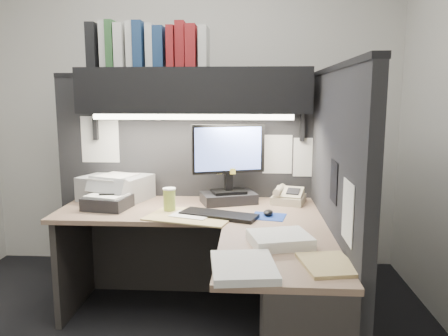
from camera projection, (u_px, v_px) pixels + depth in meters
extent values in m
cube|color=silver|center=(192.00, 110.00, 3.73)|extent=(3.50, 0.04, 2.70)
cube|color=black|center=(186.00, 186.00, 3.26)|extent=(1.90, 0.06, 1.60)
cube|color=black|center=(334.00, 215.00, 2.46)|extent=(0.06, 1.50, 1.60)
cube|color=#977560|center=(189.00, 210.00, 2.90)|extent=(1.70, 0.68, 0.03)
cube|color=#977560|center=(279.00, 252.00, 2.12)|extent=(0.60, 0.85, 0.03)
cube|color=#2F2B2A|center=(195.00, 247.00, 3.26)|extent=(1.61, 0.02, 0.70)
cube|color=#2F2B2A|center=(75.00, 259.00, 3.01)|extent=(0.04, 0.61, 0.70)
cube|color=black|center=(195.00, 91.00, 2.96)|extent=(1.55, 0.34, 0.30)
cylinder|color=white|center=(192.00, 117.00, 2.85)|extent=(1.32, 0.04, 0.04)
cube|color=black|center=(229.00, 198.00, 3.03)|extent=(0.42, 0.33, 0.07)
cube|color=black|center=(229.00, 181.00, 3.01)|extent=(0.06, 0.05, 0.12)
cube|color=black|center=(229.00, 149.00, 2.97)|extent=(0.49, 0.20, 0.33)
cube|color=#6D89EF|center=(228.00, 149.00, 2.95)|extent=(0.44, 0.16, 0.29)
cube|color=black|center=(219.00, 215.00, 2.69)|extent=(0.50, 0.31, 0.02)
cube|color=navy|center=(268.00, 216.00, 2.69)|extent=(0.24, 0.22, 0.00)
ellipsoid|color=black|center=(268.00, 213.00, 2.70)|extent=(0.08, 0.11, 0.03)
cube|color=#C2B695|center=(288.00, 197.00, 3.03)|extent=(0.26, 0.27, 0.09)
cylinder|color=#A8B347|center=(169.00, 201.00, 2.80)|extent=(0.08, 0.08, 0.14)
cube|color=#9A9DA0|center=(116.00, 188.00, 3.13)|extent=(0.53, 0.50, 0.17)
cube|color=black|center=(108.00, 202.00, 2.88)|extent=(0.32, 0.28, 0.08)
cube|color=tan|center=(191.00, 216.00, 2.68)|extent=(0.58, 0.46, 0.01)
cube|color=white|center=(280.00, 239.00, 2.18)|extent=(0.34, 0.31, 0.06)
cube|color=white|center=(243.00, 267.00, 1.86)|extent=(0.31, 0.37, 0.03)
cube|color=tan|center=(328.00, 264.00, 1.91)|extent=(0.27, 0.31, 0.02)
cube|color=black|center=(95.00, 47.00, 2.95)|extent=(0.06, 0.22, 0.29)
cube|color=beige|center=(107.00, 46.00, 2.97)|extent=(0.04, 0.22, 0.30)
cube|color=#2B562D|center=(114.00, 45.00, 2.94)|extent=(0.05, 0.22, 0.31)
cube|color=beige|center=(122.00, 47.00, 2.93)|extent=(0.06, 0.22, 0.28)
cube|color=beige|center=(133.00, 46.00, 2.95)|extent=(0.05, 0.22, 0.30)
cube|color=navy|center=(141.00, 46.00, 2.93)|extent=(0.06, 0.22, 0.30)
cube|color=beige|center=(152.00, 47.00, 2.95)|extent=(0.05, 0.22, 0.28)
cube|color=navy|center=(161.00, 48.00, 2.95)|extent=(0.07, 0.22, 0.27)
cube|color=maroon|center=(172.00, 48.00, 2.92)|extent=(0.05, 0.22, 0.27)
cube|color=maroon|center=(181.00, 46.00, 2.93)|extent=(0.07, 0.22, 0.30)
cube|color=maroon|center=(192.00, 47.00, 2.91)|extent=(0.07, 0.22, 0.28)
cube|color=beige|center=(204.00, 48.00, 2.92)|extent=(0.06, 0.22, 0.27)
cube|color=white|center=(277.00, 154.00, 3.14)|extent=(0.21, 0.00, 0.28)
cube|color=white|center=(308.00, 157.00, 3.13)|extent=(0.21, 0.00, 0.28)
cube|color=white|center=(100.00, 139.00, 3.21)|extent=(0.28, 0.00, 0.34)
cube|color=black|center=(334.00, 182.00, 2.30)|extent=(0.00, 0.18, 0.22)
cube|color=white|center=(348.00, 212.00, 1.96)|extent=(0.00, 0.21, 0.28)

